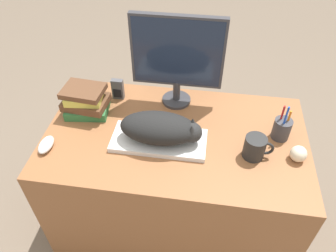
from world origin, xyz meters
TOP-DOWN VIEW (x-y plane):
  - desk at (0.00, 0.35)m, footprint 1.20×0.70m
  - keyboard at (-0.07, 0.29)m, footprint 0.42×0.19m
  - cat at (-0.05, 0.29)m, footprint 0.36×0.17m
  - monitor at (-0.03, 0.59)m, footprint 0.43×0.15m
  - computer_mouse at (-0.55, 0.18)m, footprint 0.06×0.11m
  - coffee_mug at (0.35, 0.27)m, footprint 0.13×0.09m
  - pen_cup at (0.47, 0.40)m, footprint 0.08×0.08m
  - baseball at (0.53, 0.27)m, footprint 0.07×0.07m
  - phone at (-0.33, 0.58)m, footprint 0.06×0.03m
  - book_stack at (-0.45, 0.45)m, footprint 0.22×0.19m

SIDE VIEW (x-z plane):
  - desk at x=0.00m, z-range 0.00..0.71m
  - keyboard at x=-0.07m, z-range 0.71..0.74m
  - computer_mouse at x=-0.55m, z-range 0.71..0.75m
  - baseball at x=0.53m, z-range 0.71..0.79m
  - coffee_mug at x=0.35m, z-range 0.71..0.82m
  - pen_cup at x=0.47m, z-range 0.67..0.86m
  - phone at x=-0.33m, z-range 0.71..0.82m
  - book_stack at x=-0.45m, z-range 0.71..0.85m
  - cat at x=-0.05m, z-range 0.74..0.87m
  - monitor at x=-0.03m, z-range 0.75..1.21m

